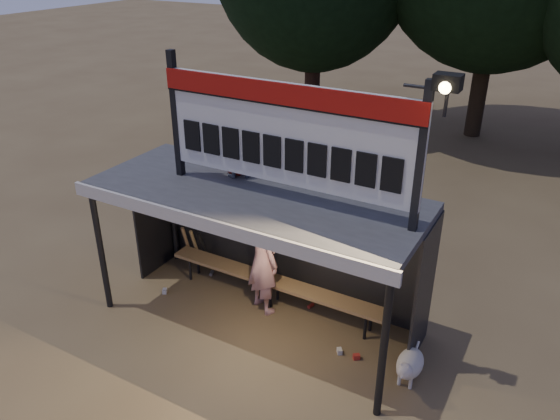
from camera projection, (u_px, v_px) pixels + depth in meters
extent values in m
plane|color=brown|center=(257.00, 320.00, 8.96)|extent=(80.00, 80.00, 0.00)
imported|color=silver|center=(263.00, 260.00, 8.85)|extent=(0.81, 0.69, 1.88)
imported|color=slate|center=(235.00, 146.00, 8.25)|extent=(0.59, 0.56, 0.96)
imported|color=maroon|center=(235.00, 148.00, 8.36)|extent=(0.44, 0.32, 0.84)
cube|color=#3A3A3D|center=(255.00, 196.00, 7.95)|extent=(5.00, 2.00, 0.12)
cube|color=beige|center=(214.00, 227.00, 7.17)|extent=(5.10, 0.06, 0.20)
cylinder|color=black|center=(101.00, 250.00, 8.82)|extent=(0.10, 0.10, 2.20)
cylinder|color=black|center=(384.00, 348.00, 6.71)|extent=(0.10, 0.10, 2.20)
cylinder|color=black|center=(173.00, 208.00, 10.23)|extent=(0.10, 0.10, 2.20)
cylinder|color=black|center=(425.00, 277.00, 8.11)|extent=(0.10, 0.10, 2.20)
cube|color=black|center=(287.00, 236.00, 9.25)|extent=(5.00, 0.04, 2.20)
cube|color=black|center=(154.00, 215.00, 9.96)|extent=(0.04, 1.00, 2.20)
cube|color=black|center=(424.00, 293.00, 7.76)|extent=(0.04, 1.00, 2.20)
cylinder|color=black|center=(287.00, 179.00, 8.78)|extent=(5.00, 0.06, 0.06)
cube|color=black|center=(176.00, 115.00, 8.10)|extent=(0.10, 0.10, 1.90)
cube|color=black|center=(421.00, 159.00, 6.47)|extent=(0.10, 0.10, 1.90)
cube|color=silver|center=(285.00, 135.00, 7.28)|extent=(3.80, 0.08, 1.40)
cube|color=#A1100B|center=(283.00, 94.00, 7.00)|extent=(3.80, 0.04, 0.28)
cube|color=black|center=(283.00, 106.00, 7.06)|extent=(3.80, 0.02, 0.03)
cube|color=black|center=(192.00, 136.00, 8.03)|extent=(0.27, 0.03, 0.45)
cube|color=black|center=(211.00, 139.00, 7.88)|extent=(0.27, 0.03, 0.45)
cube|color=black|center=(231.00, 143.00, 7.73)|extent=(0.27, 0.03, 0.45)
cube|color=black|center=(251.00, 147.00, 7.58)|extent=(0.27, 0.03, 0.45)
cube|color=black|center=(272.00, 151.00, 7.43)|extent=(0.27, 0.03, 0.45)
cube|color=black|center=(294.00, 156.00, 7.28)|extent=(0.27, 0.03, 0.45)
cube|color=black|center=(317.00, 160.00, 7.13)|extent=(0.27, 0.03, 0.45)
cube|color=black|center=(341.00, 165.00, 6.98)|extent=(0.27, 0.03, 0.45)
cube|color=black|center=(366.00, 170.00, 6.83)|extent=(0.27, 0.03, 0.45)
cube|color=black|center=(392.00, 175.00, 6.68)|extent=(0.27, 0.03, 0.45)
cylinder|color=black|center=(425.00, 88.00, 6.11)|extent=(0.50, 0.04, 0.04)
cylinder|color=black|center=(446.00, 104.00, 6.07)|extent=(0.04, 0.04, 0.30)
cube|color=black|center=(448.00, 82.00, 5.92)|extent=(0.30, 0.22, 0.18)
sphere|color=#FFD88C|center=(445.00, 87.00, 5.87)|extent=(0.14, 0.14, 0.14)
cube|color=olive|center=(274.00, 281.00, 9.19)|extent=(4.00, 0.35, 0.06)
cylinder|color=black|center=(190.00, 269.00, 9.94)|extent=(0.05, 0.05, 0.45)
cylinder|color=black|center=(198.00, 263.00, 10.13)|extent=(0.05, 0.05, 0.45)
cylinder|color=black|center=(271.00, 296.00, 9.19)|extent=(0.05, 0.05, 0.45)
cylinder|color=black|center=(278.00, 289.00, 9.38)|extent=(0.05, 0.05, 0.45)
cylinder|color=black|center=(365.00, 327.00, 8.44)|extent=(0.05, 0.05, 0.45)
cylinder|color=black|center=(371.00, 319.00, 8.63)|extent=(0.05, 0.05, 0.45)
cylinder|color=#301D15|center=(313.00, 68.00, 17.69)|extent=(0.50, 0.50, 3.74)
cylinder|color=black|center=(482.00, 69.00, 16.56)|extent=(0.50, 0.50, 4.18)
ellipsoid|color=beige|center=(410.00, 363.00, 7.65)|extent=(0.36, 0.58, 0.36)
sphere|color=silver|center=(405.00, 371.00, 7.40)|extent=(0.22, 0.22, 0.22)
cone|color=beige|center=(402.00, 377.00, 7.33)|extent=(0.10, 0.10, 0.10)
cone|color=beige|center=(401.00, 365.00, 7.36)|extent=(0.06, 0.06, 0.07)
cone|color=beige|center=(408.00, 367.00, 7.31)|extent=(0.06, 0.06, 0.07)
cylinder|color=beige|center=(399.00, 379.00, 7.63)|extent=(0.05, 0.05, 0.18)
cylinder|color=beige|center=(410.00, 383.00, 7.56)|extent=(0.05, 0.05, 0.18)
cylinder|color=#F0E6CF|center=(407.00, 364.00, 7.91)|extent=(0.05, 0.05, 0.18)
cylinder|color=beige|center=(418.00, 367.00, 7.84)|extent=(0.05, 0.05, 0.18)
cylinder|color=white|center=(417.00, 347.00, 7.86)|extent=(0.04, 0.16, 0.14)
cylinder|color=#966F46|center=(188.00, 245.00, 10.31)|extent=(0.07, 0.27, 0.84)
cylinder|color=olive|center=(196.00, 248.00, 10.22)|extent=(0.07, 0.30, 0.83)
cylinder|color=black|center=(205.00, 250.00, 10.13)|extent=(0.08, 0.33, 0.83)
cube|color=#AC261D|center=(356.00, 357.00, 8.11)|extent=(0.12, 0.12, 0.08)
cylinder|color=#ADADB2|center=(212.00, 273.00, 10.16)|extent=(0.10, 0.13, 0.07)
cube|color=beige|center=(339.00, 351.00, 8.23)|extent=(0.12, 0.12, 0.08)
cylinder|color=#A5271C|center=(311.00, 306.00, 9.26)|extent=(0.09, 0.13, 0.07)
cube|color=#BABABF|center=(165.00, 291.00, 9.63)|extent=(0.11, 0.12, 0.08)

